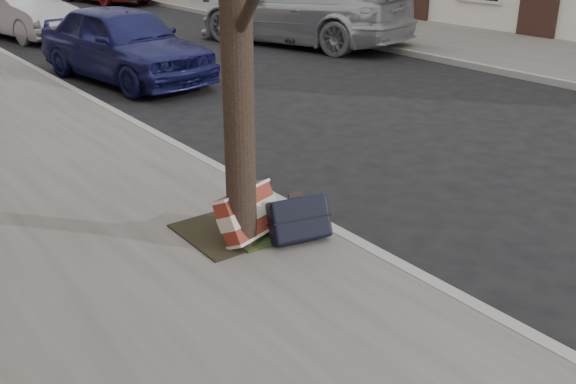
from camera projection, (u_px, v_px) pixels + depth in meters
ground at (485, 231)px, 5.93m from camera, size 120.00×120.00×0.00m
far_sidewalk at (261, 9)px, 21.32m from camera, size 4.00×70.00×0.12m
dirt_patch at (232, 230)px, 5.67m from camera, size 0.85×0.85×0.02m
suitcase_red at (249, 214)px, 5.46m from camera, size 0.65×0.47×0.45m
suitcase_navy at (299, 219)px, 5.42m from camera, size 0.58×0.42×0.41m
car_near_front at (124, 43)px, 11.49m from camera, size 2.15×4.16×1.35m
car_near_mid at (22, 12)px, 16.02m from camera, size 2.06×4.04×1.27m
car_far_front at (303, 10)px, 15.10m from camera, size 3.66×5.77×1.56m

